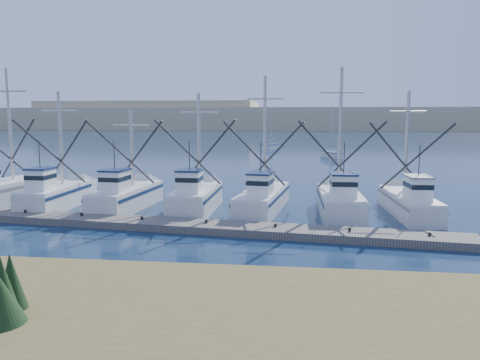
% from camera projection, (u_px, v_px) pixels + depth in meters
% --- Properties ---
extents(ground, '(500.00, 500.00, 0.00)m').
position_uv_depth(ground, '(304.00, 268.00, 20.20)').
color(ground, '#0C1F37').
rests_on(ground, ground).
extents(floating_dock, '(33.00, 6.15, 0.44)m').
position_uv_depth(floating_dock, '(174.00, 225.00, 27.25)').
color(floating_dock, '#67625C').
rests_on(floating_dock, ground).
extents(dune_ridge, '(360.00, 60.00, 10.00)m').
position_uv_depth(dune_ridge, '(297.00, 119.00, 226.08)').
color(dune_ridge, tan).
rests_on(dune_ridge, ground).
extents(trawler_fleet, '(32.42, 9.42, 10.08)m').
position_uv_depth(trawler_fleet, '(179.00, 197.00, 32.32)').
color(trawler_fleet, silver).
rests_on(trawler_fleet, ground).
extents(sailboat_near, '(3.06, 5.54, 8.10)m').
position_uv_depth(sailboat_near, '(331.00, 155.00, 72.75)').
color(sailboat_near, silver).
rests_on(sailboat_near, ground).
extents(sailboat_far, '(3.51, 6.27, 8.10)m').
position_uv_depth(sailboat_far, '(271.00, 146.00, 91.75)').
color(sailboat_far, silver).
rests_on(sailboat_far, ground).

